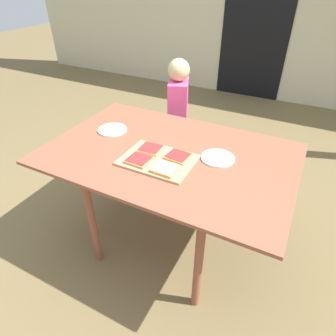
# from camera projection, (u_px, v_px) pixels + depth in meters

# --- Properties ---
(ground_plane) EXTENTS (16.00, 16.00, 0.00)m
(ground_plane) POSITION_uv_depth(u_px,v_px,m) (169.00, 240.00, 2.03)
(ground_plane) COLOR brown
(house_door) EXTENTS (0.90, 0.02, 2.00)m
(house_door) POSITION_uv_depth(u_px,v_px,m) (257.00, 21.00, 3.77)
(house_door) COLOR black
(house_door) RESTS_ON ground
(dining_table) EXTENTS (1.37, 0.90, 0.73)m
(dining_table) POSITION_uv_depth(u_px,v_px,m) (169.00, 164.00, 1.66)
(dining_table) COLOR brown
(dining_table) RESTS_ON ground
(cutting_board) EXTENTS (0.38, 0.28, 0.01)m
(cutting_board) POSITION_uv_depth(u_px,v_px,m) (158.00, 160.00, 1.54)
(cutting_board) COLOR tan
(cutting_board) RESTS_ON dining_table
(pizza_slice_far_left) EXTENTS (0.13, 0.12, 0.02)m
(pizza_slice_far_left) POSITION_uv_depth(u_px,v_px,m) (151.00, 149.00, 1.60)
(pizza_slice_far_left) COLOR tan
(pizza_slice_far_left) RESTS_ON cutting_board
(pizza_slice_far_right) EXTENTS (0.13, 0.13, 0.02)m
(pizza_slice_far_right) POSITION_uv_depth(u_px,v_px,m) (178.00, 156.00, 1.54)
(pizza_slice_far_right) COLOR tan
(pizza_slice_far_right) RESTS_ON cutting_board
(pizza_slice_near_left) EXTENTS (0.13, 0.12, 0.02)m
(pizza_slice_near_left) POSITION_uv_depth(u_px,v_px,m) (139.00, 160.00, 1.51)
(pizza_slice_near_left) COLOR tan
(pizza_slice_near_left) RESTS_ON cutting_board
(pizza_slice_near_right) EXTENTS (0.13, 0.12, 0.02)m
(pizza_slice_near_right) POSITION_uv_depth(u_px,v_px,m) (165.00, 168.00, 1.45)
(pizza_slice_near_right) COLOR tan
(pizza_slice_near_right) RESTS_ON cutting_board
(plate_white_left) EXTENTS (0.18, 0.18, 0.01)m
(plate_white_left) POSITION_uv_depth(u_px,v_px,m) (112.00, 130.00, 1.83)
(plate_white_left) COLOR white
(plate_white_left) RESTS_ON dining_table
(plate_white_right) EXTENTS (0.18, 0.18, 0.01)m
(plate_white_right) POSITION_uv_depth(u_px,v_px,m) (218.00, 158.00, 1.56)
(plate_white_right) COLOR white
(plate_white_right) RESTS_ON dining_table
(child_left) EXTENTS (0.22, 0.27, 1.06)m
(child_left) POSITION_uv_depth(u_px,v_px,m) (178.00, 119.00, 2.27)
(child_left) COLOR navy
(child_left) RESTS_ON ground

